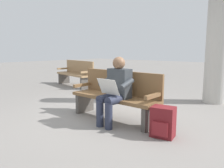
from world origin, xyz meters
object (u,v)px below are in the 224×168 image
object	(u,v)px
backpack	(163,122)
support_pillar	(219,33)
bench_near	(116,95)
bench_far	(76,73)
person_seated	(115,89)

from	to	relation	value
backpack	support_pillar	xyz separation A→B (m)	(0.13, -2.87, 1.46)
bench_near	bench_far	size ratio (longest dim) A/B	0.97
person_seated	bench_far	bearing A→B (deg)	-30.82
backpack	support_pillar	distance (m)	3.22
support_pillar	person_seated	bearing A→B (deg)	74.39
bench_near	support_pillar	bearing A→B (deg)	-110.03
backpack	person_seated	bearing A→B (deg)	-0.06
person_seated	support_pillar	world-z (taller)	support_pillar
bench_near	backpack	world-z (taller)	bench_near
bench_far	backpack	bearing A→B (deg)	164.41
person_seated	backpack	size ratio (longest dim) A/B	2.55
bench_far	support_pillar	distance (m)	4.77
bench_near	bench_far	distance (m)	4.13
backpack	support_pillar	world-z (taller)	support_pillar
bench_near	support_pillar	xyz separation A→B (m)	(-0.98, -2.63, 1.23)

